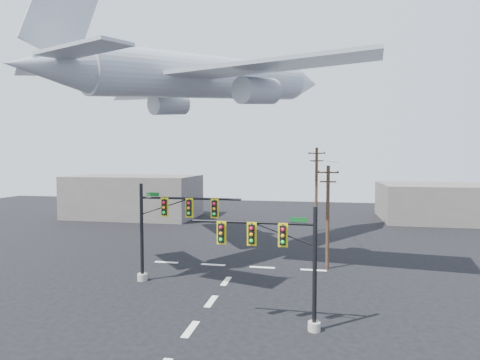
% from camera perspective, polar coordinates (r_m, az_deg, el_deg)
% --- Properties ---
extents(ground, '(120.00, 120.00, 0.00)m').
position_cam_1_polar(ground, '(21.80, -7.05, -20.33)').
color(ground, black).
rests_on(ground, ground).
extents(lane_markings, '(14.00, 21.20, 0.01)m').
position_cam_1_polar(lane_markings, '(26.57, -3.33, -15.87)').
color(lane_markings, white).
rests_on(lane_markings, ground).
extents(signal_mast_near, '(6.65, 0.69, 6.29)m').
position_cam_1_polar(signal_mast_near, '(20.68, 6.04, -11.15)').
color(signal_mast_near, gray).
rests_on(signal_mast_near, ground).
extents(signal_mast_far, '(7.46, 0.76, 6.88)m').
position_cam_1_polar(signal_mast_far, '(28.34, -10.51, -6.52)').
color(signal_mast_far, gray).
rests_on(signal_mast_far, ground).
extents(utility_pole_a, '(1.62, 0.27, 8.07)m').
position_cam_1_polar(utility_pole_a, '(31.96, 12.36, -4.89)').
color(utility_pole_a, '#49321F').
rests_on(utility_pole_a, ground).
extents(utility_pole_b, '(1.99, 0.33, 9.82)m').
position_cam_1_polar(utility_pole_b, '(47.93, 10.80, -1.05)').
color(utility_pole_b, '#49321F').
rests_on(utility_pole_b, ground).
extents(power_lines, '(2.58, 16.17, 0.03)m').
position_cam_1_polar(power_lines, '(39.71, 11.48, 2.61)').
color(power_lines, black).
extents(airliner, '(27.53, 30.33, 8.68)m').
position_cam_1_polar(airliner, '(36.35, -4.14, 14.22)').
color(airliner, '#A8ACB4').
extents(building_left, '(18.00, 10.00, 6.00)m').
position_cam_1_polar(building_left, '(60.29, -14.84, -2.26)').
color(building_left, '#656059').
rests_on(building_left, ground).
extents(building_right, '(14.00, 12.00, 5.00)m').
position_cam_1_polar(building_right, '(61.35, 25.88, -2.86)').
color(building_right, '#656059').
rests_on(building_right, ground).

